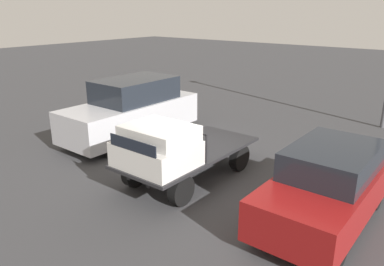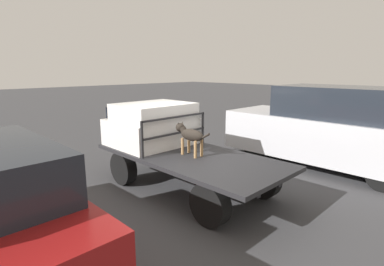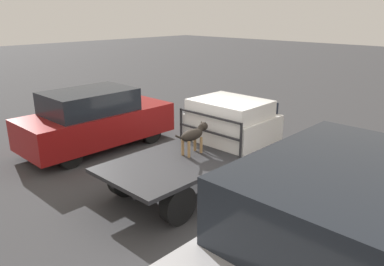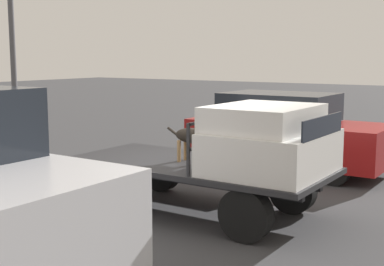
{
  "view_description": "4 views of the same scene",
  "coord_description": "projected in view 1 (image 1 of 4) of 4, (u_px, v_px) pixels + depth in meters",
  "views": [
    {
      "loc": [
        7.33,
        5.91,
        4.42
      ],
      "look_at": [
        -0.1,
        0.01,
        1.26
      ],
      "focal_mm": 35.0,
      "sensor_mm": 36.0,
      "label": 1
    },
    {
      "loc": [
        -4.31,
        4.19,
        2.53
      ],
      "look_at": [
        -0.1,
        0.01,
        1.26
      ],
      "focal_mm": 28.0,
      "sensor_mm": 36.0,
      "label": 2
    },
    {
      "loc": [
        -5.46,
        -5.14,
        3.68
      ],
      "look_at": [
        -0.1,
        0.01,
        1.26
      ],
      "focal_mm": 35.0,
      "sensor_mm": 36.0,
      "label": 3
    },
    {
      "loc": [
        4.53,
        -6.92,
        2.46
      ],
      "look_at": [
        -0.1,
        0.01,
        1.26
      ],
      "focal_mm": 50.0,
      "sensor_mm": 36.0,
      "label": 4
    }
  ],
  "objects": [
    {
      "name": "truck_headboard",
      "position": [
        179.0,
        137.0,
        9.6
      ],
      "size": [
        0.04,
        1.78,
        0.75
      ],
      "color": "#232326",
      "rests_on": "flatbed_truck"
    },
    {
      "name": "truck_cab",
      "position": [
        157.0,
        147.0,
        9.02
      ],
      "size": [
        1.55,
        1.78,
        0.97
      ],
      "color": "silver",
      "rests_on": "flatbed_truck"
    },
    {
      "name": "parked_pickup_far",
      "position": [
        132.0,
        110.0,
        13.23
      ],
      "size": [
        5.1,
        1.98,
        2.11
      ],
      "rotation": [
        0.0,
        0.0,
        0.11
      ],
      "color": "black",
      "rests_on": "ground"
    },
    {
      "name": "dog",
      "position": [
        190.0,
        135.0,
        9.96
      ],
      "size": [
        0.97,
        0.24,
        0.67
      ],
      "rotation": [
        0.0,
        0.0,
        0.2
      ],
      "color": "#9E7547",
      "rests_on": "flatbed_truck"
    },
    {
      "name": "parked_sedan",
      "position": [
        327.0,
        185.0,
        7.98
      ],
      "size": [
        4.2,
        1.76,
        1.68
      ],
      "rotation": [
        0.0,
        0.0,
        0.13
      ],
      "color": "black",
      "rests_on": "ground"
    },
    {
      "name": "flatbed_truck",
      "position": [
        190.0,
        157.0,
        10.15
      ],
      "size": [
        4.19,
        1.9,
        0.8
      ],
      "color": "black",
      "rests_on": "ground"
    },
    {
      "name": "ground_plane",
      "position": [
        190.0,
        177.0,
        10.33
      ],
      "size": [
        80.0,
        80.0,
        0.0
      ],
      "primitive_type": "plane",
      "color": "#38383A"
    }
  ]
}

